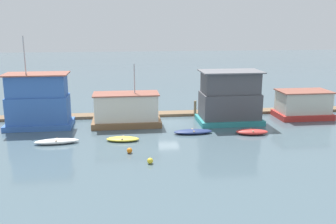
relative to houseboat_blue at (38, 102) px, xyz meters
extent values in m
plane|color=#475B66|center=(12.80, 0.02, -2.53)|extent=(200.00, 200.00, 0.00)
cube|color=brown|center=(12.80, 3.38, -2.38)|extent=(42.40, 1.75, 0.30)
cube|color=#3866B7|center=(0.00, 0.00, -2.27)|extent=(6.45, 3.58, 0.53)
cube|color=#3866B7|center=(0.00, 0.00, -0.69)|extent=(5.82, 2.94, 2.63)
cube|color=#3866B7|center=(0.00, 0.00, 1.68)|extent=(5.51, 2.64, 2.11)
cube|color=brown|center=(0.00, 0.00, 2.80)|extent=(6.12, 3.24, 0.12)
cylinder|color=#B2B2B7|center=(-0.93, 0.00, 4.67)|extent=(0.12, 0.12, 3.61)
cube|color=brown|center=(8.63, -0.40, -2.24)|extent=(6.91, 3.38, 0.59)
cube|color=silver|center=(8.63, -0.40, -0.63)|extent=(6.24, 2.71, 2.61)
cube|color=brown|center=(8.63, -0.40, 0.73)|extent=(6.54, 3.01, 0.12)
cylinder|color=#B2B2B7|center=(9.50, -0.40, 2.26)|extent=(0.12, 0.12, 2.93)
cube|color=teal|center=(19.28, -0.57, -2.27)|extent=(6.52, 4.05, 0.52)
cube|color=#4C4C51|center=(19.28, -0.57, -0.71)|extent=(5.92, 3.44, 2.62)
cube|color=#4C4C51|center=(19.28, -0.57, 1.69)|extent=(5.59, 3.12, 2.17)
cube|color=slate|center=(19.28, -0.57, 2.83)|extent=(6.22, 3.74, 0.12)
cube|color=red|center=(27.88, 0.46, -2.23)|extent=(5.79, 3.65, 0.61)
cube|color=beige|center=(27.88, 0.46, -0.78)|extent=(5.26, 3.12, 2.28)
cube|color=brown|center=(27.88, 0.46, 0.42)|extent=(5.56, 3.42, 0.12)
ellipsoid|color=white|center=(2.53, -5.71, -2.31)|extent=(3.82, 1.34, 0.44)
cube|color=#997F60|center=(2.53, -5.71, -2.16)|extent=(0.23, 0.90, 0.08)
ellipsoid|color=yellow|center=(8.21, -5.58, -2.36)|extent=(3.01, 1.58, 0.35)
cube|color=#997F60|center=(8.21, -5.58, -2.23)|extent=(0.28, 1.08, 0.08)
ellipsoid|color=navy|center=(14.80, -4.15, -2.34)|extent=(3.65, 1.27, 0.38)
cube|color=#997F60|center=(14.80, -4.15, -2.21)|extent=(0.16, 1.06, 0.08)
ellipsoid|color=red|center=(20.23, -5.02, -2.29)|extent=(3.12, 1.67, 0.48)
cube|color=#997F60|center=(20.23, -5.02, -2.12)|extent=(0.29, 1.13, 0.08)
cylinder|color=#846B4C|center=(16.22, 2.25, -1.63)|extent=(0.28, 0.28, 1.79)
cylinder|color=#846B4C|center=(-2.68, 2.25, -1.53)|extent=(0.26, 0.26, 2.00)
sphere|color=yellow|center=(10.20, -11.37, -2.31)|extent=(0.45, 0.45, 0.45)
sphere|color=orange|center=(8.73, -8.87, -2.31)|extent=(0.45, 0.45, 0.45)
camera|label=1|loc=(8.35, -37.43, 7.67)|focal=40.00mm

